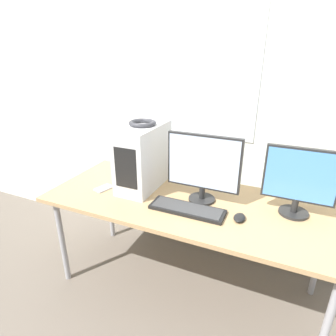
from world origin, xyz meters
The scene contains 10 objects.
ground_plane centered at (0.00, 0.00, 0.00)m, with size 14.00×14.00×0.00m, color #665B51.
wall_back centered at (0.00, 0.88, 1.35)m, with size 8.00×0.07×2.70m.
desk centered at (0.00, 0.38, 0.66)m, with size 1.84×0.75×0.71m.
pc_tower centered at (-0.36, 0.46, 0.93)m, with size 0.22×0.47×0.44m.
headphones centered at (-0.36, 0.46, 1.16)m, with size 0.18×0.18×0.03m.
monitor_main centered at (0.08, 0.41, 0.95)m, with size 0.46×0.17×0.43m.
monitor_right_near centered at (0.62, 0.47, 0.93)m, with size 0.39×0.17×0.41m.
keyboard centered at (0.04, 0.25, 0.72)m, with size 0.45×0.15×0.02m.
mouse centered at (0.34, 0.28, 0.72)m, with size 0.06×0.10×0.03m.
cell_phone centered at (-0.59, 0.29, 0.72)m, with size 0.11×0.14×0.01m.
Camera 1 is at (0.53, -1.12, 1.59)m, focal length 30.00 mm.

